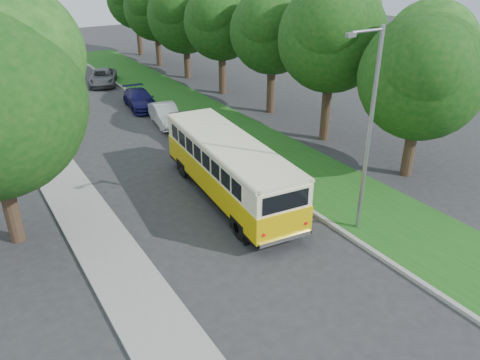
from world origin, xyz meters
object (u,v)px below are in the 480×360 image
car_silver (187,127)px  car_blue (140,99)px  lamppost_near (368,128)px  vintage_bus (229,170)px  lamppost_far (20,68)px  car_white (166,115)px  car_grey (103,77)px

car_silver → car_blue: size_ratio=1.00×
lamppost_near → vintage_bus: (-2.92, 5.05, -2.94)m
lamppost_far → vintage_bus: bearing=-66.0°
car_blue → car_white: bearing=-81.9°
car_blue → car_grey: bearing=98.6°
car_white → car_blue: size_ratio=0.91×
lamppost_near → vintage_bus: 6.53m
vintage_bus → car_silver: (1.72, 7.80, -0.68)m
lamppost_near → car_grey: bearing=93.1°
car_blue → car_grey: (-0.24, 7.92, -0.01)m
lamppost_far → car_blue: size_ratio=1.70×
vintage_bus → car_silver: vintage_bus is taller
lamppost_far → car_silver: size_ratio=1.70×
car_white → car_silver: bearing=-81.7°
vintage_bus → car_white: (1.72, 10.90, -0.77)m
car_silver → car_white: 3.11m
lamppost_near → vintage_bus: bearing=120.0°
vintage_bus → car_blue: (1.63, 15.15, -0.79)m
lamppost_far → car_silver: 10.12m
lamppost_far → car_white: size_ratio=1.87×
car_grey → car_silver: bearing=-67.3°
car_silver → car_grey: car_silver is taller
car_silver → car_blue: bearing=102.3°
car_blue → lamppost_far: bearing=-160.4°
car_silver → car_grey: (-0.32, 15.27, -0.12)m
lamppost_far → car_white: lamppost_far is taller
car_grey → lamppost_far: bearing=-106.0°
lamppost_near → lamppost_far: lamppost_near is taller
lamppost_far → car_white: (7.70, -2.54, -3.45)m
lamppost_far → car_grey: 12.61m
lamppost_far → car_blue: 8.54m
vintage_bus → car_grey: (1.39, 23.07, -0.80)m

